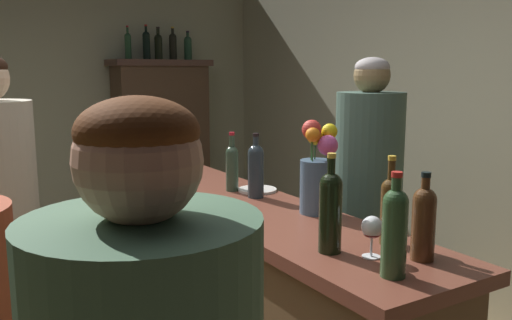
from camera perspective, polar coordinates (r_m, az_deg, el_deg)
name	(u,v)px	position (r m, az deg, el deg)	size (l,w,h in m)	color
wall_back	(3,106)	(5.41, -25.39, 5.28)	(5.12, 0.12, 2.67)	#B8BB97
wall_right	(496,120)	(3.80, 24.28, 3.93)	(0.12, 6.47, 2.67)	#BDBC98
bar_counter	(249,309)	(2.65, -0.71, -15.63)	(0.54, 2.28, 1.04)	brown
display_cabinet	(162,144)	(5.49, -10.02, 1.66)	(0.98, 0.43, 1.76)	#513928
wine_bottle_malbec	(330,208)	(1.82, 7.97, -5.15)	(0.08, 0.08, 0.34)	black
wine_bottle_chardonnay	(256,168)	(2.57, -0.01, -0.89)	(0.08, 0.08, 0.31)	#242F36
wine_bottle_syrah	(395,228)	(1.64, 14.60, -7.07)	(0.08, 0.08, 0.32)	#2E4E2B
wine_bottle_rose	(232,165)	(2.72, -2.58, -0.58)	(0.06, 0.06, 0.30)	#304533
wine_bottle_pinot	(390,207)	(1.95, 14.14, -4.88)	(0.07, 0.07, 0.32)	#483014
wine_bottle_merlot	(424,220)	(1.81, 17.50, -6.12)	(0.08, 0.08, 0.29)	#4E3018
wine_glass_front	(171,170)	(2.85, -9.09, -1.05)	(0.08, 0.08, 0.13)	white
wine_glass_mid	(372,229)	(1.80, 12.30, -7.26)	(0.07, 0.07, 0.14)	white
flower_arrangement	(317,171)	(2.30, 6.58, -1.17)	(0.17, 0.16, 0.40)	#405B74
cheese_plate	(257,190)	(2.74, 0.14, -3.20)	(0.20, 0.20, 0.01)	white
display_bottle_left	(128,45)	(5.34, -13.53, 11.90)	(0.06, 0.06, 0.32)	#23482B
display_bottle_midleft	(146,44)	(5.40, -11.64, 12.05)	(0.07, 0.07, 0.33)	black
display_bottle_center	(158,45)	(5.44, -10.40, 11.97)	(0.08, 0.08, 0.32)	black
display_bottle_midright	(173,45)	(5.50, -8.88, 12.04)	(0.08, 0.08, 0.32)	black
display_bottle_right	(188,47)	(5.56, -7.29, 11.91)	(0.08, 0.08, 0.29)	#23462E
bartender	(368,200)	(3.02, 11.83, -4.24)	(0.37, 0.37, 1.72)	#282734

